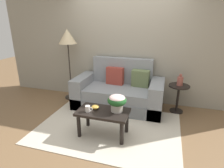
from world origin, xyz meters
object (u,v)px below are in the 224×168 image
coffee_mug (88,109)px  potted_plant (117,101)px  couch (119,93)px  coffee_table (103,115)px  table_vase (180,81)px  snack_bowl (95,107)px  floor_lamp (68,41)px  side_table (178,94)px

coffee_mug → potted_plant: bearing=19.4°
couch → coffee_table: bearing=-88.6°
couch → table_vase: couch is taller
couch → potted_plant: size_ratio=6.19×
couch → coffee_mug: bearing=-99.2°
couch → snack_bowl: bearing=-96.2°
floor_lamp → potted_plant: (1.53, -1.23, -0.80)m
side_table → snack_bowl: (-1.38, -1.23, 0.07)m
potted_plant → coffee_mug: 0.49m
couch → table_vase: size_ratio=8.12×
floor_lamp → potted_plant: size_ratio=5.42×
couch → coffee_mug: (-0.20, -1.25, 0.18)m
coffee_mug → snack_bowl: coffee_mug is taller
coffee_mug → floor_lamp: bearing=127.8°
couch → potted_plant: (0.25, -1.09, 0.30)m
coffee_mug → table_vase: size_ratio=0.55×
floor_lamp → snack_bowl: size_ratio=12.92×
coffee_mug → table_vase: (1.46, 1.35, 0.20)m
snack_bowl → potted_plant: bearing=5.6°
table_vase → coffee_mug: bearing=-137.2°
side_table → snack_bowl: side_table is taller
couch → snack_bowl: (-0.12, -1.13, 0.16)m
floor_lamp → coffee_mug: bearing=-52.2°
potted_plant → table_vase: size_ratio=1.31×
coffee_table → potted_plant: size_ratio=2.76×
potted_plant → table_vase: 1.57m
floor_lamp → coffee_mug: size_ratio=13.01×
side_table → table_vase: bearing=21.9°
coffee_table → side_table: side_table is taller
potted_plant → table_vase: table_vase is taller
table_vase → side_table: bearing=-158.1°
floor_lamp → coffee_mug: floor_lamp is taller
side_table → floor_lamp: bearing=179.1°
coffee_table → side_table: 1.76m
potted_plant → coffee_mug: (-0.45, -0.16, -0.13)m
side_table → table_vase: (0.00, 0.00, 0.28)m
coffee_table → table_vase: size_ratio=3.61×
coffee_table → floor_lamp: size_ratio=0.51×
couch → floor_lamp: (-1.28, 0.14, 1.10)m
couch → table_vase: 1.32m
side_table → potted_plant: (-1.01, -1.19, 0.21)m
coffee_table → potted_plant: 0.35m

